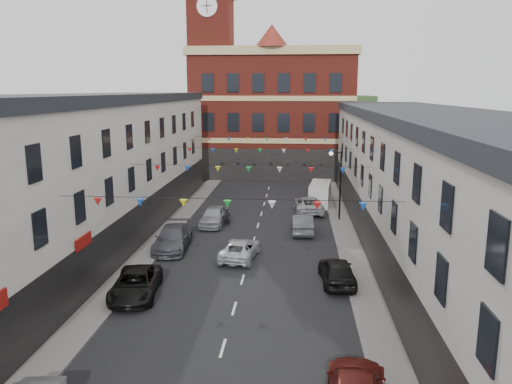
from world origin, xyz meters
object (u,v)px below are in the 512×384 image
(car_right_e, at_px, (302,223))
(car_right_f, at_px, (308,204))
(pedestrian, at_px, (227,218))
(car_left_c, at_px, (136,284))
(street_lamp, at_px, (338,176))
(car_left_e, at_px, (214,216))
(car_right_d, at_px, (337,271))
(car_left_d, at_px, (173,238))
(white_van, at_px, (320,194))
(moving_car, at_px, (240,249))

(car_right_e, xyz_separation_m, car_right_f, (0.63, 6.61, -0.00))
(pedestrian, bearing_deg, car_left_c, -92.47)
(car_right_f, bearing_deg, street_lamp, 125.28)
(pedestrian, bearing_deg, car_left_e, 169.62)
(street_lamp, bearing_deg, car_right_d, -94.24)
(car_left_e, bearing_deg, car_left_d, -102.92)
(car_right_f, distance_m, white_van, 3.61)
(car_right_d, relative_size, white_van, 0.94)
(street_lamp, bearing_deg, car_left_d, -144.27)
(car_left_e, relative_size, pedestrian, 3.08)
(moving_car, distance_m, pedestrian, 7.91)
(pedestrian, bearing_deg, car_right_e, -1.55)
(car_left_d, bearing_deg, car_right_f, 46.52)
(car_left_e, height_order, car_right_d, car_left_e)
(car_right_f, relative_size, moving_car, 1.16)
(street_lamp, xyz_separation_m, car_left_c, (-12.05, -16.85, -3.21))
(car_left_c, bearing_deg, moving_car, 46.40)
(car_left_d, bearing_deg, moving_car, -20.87)
(moving_car, xyz_separation_m, white_van, (5.99, 16.47, 0.42))
(car_left_c, xyz_separation_m, car_left_d, (0.00, 8.18, 0.09))
(car_right_d, bearing_deg, car_left_e, -56.96)
(street_lamp, height_order, car_left_d, street_lamp)
(car_left_d, distance_m, car_right_d, 12.30)
(car_left_e, bearing_deg, pedestrian, -16.72)
(car_left_e, bearing_deg, car_left_c, -94.18)
(car_right_f, xyz_separation_m, white_van, (1.22, 3.38, 0.31))
(car_left_e, xyz_separation_m, car_right_f, (7.87, 5.02, -0.05))
(car_left_e, xyz_separation_m, white_van, (9.08, 8.40, 0.26))
(street_lamp, distance_m, moving_car, 12.88)
(car_left_d, xyz_separation_m, car_right_e, (9.10, 4.92, -0.04))
(street_lamp, distance_m, car_right_d, 14.55)
(car_left_c, relative_size, pedestrian, 3.31)
(street_lamp, distance_m, pedestrian, 9.92)
(street_lamp, relative_size, car_left_d, 1.10)
(car_right_f, bearing_deg, white_van, -113.64)
(car_left_c, xyz_separation_m, car_left_e, (1.86, 14.69, 0.10))
(white_van, bearing_deg, car_left_e, -130.25)
(car_right_d, distance_m, moving_car, 7.22)
(car_left_e, bearing_deg, car_right_f, 35.59)
(pedestrian, bearing_deg, white_van, 57.32)
(car_left_c, height_order, car_right_e, car_right_e)
(moving_car, bearing_deg, white_van, -103.35)
(white_van, bearing_deg, car_right_d, -82.86)
(car_left_e, relative_size, car_right_d, 1.03)
(car_right_d, xyz_separation_m, pedestrian, (-8.00, 11.60, -0.01))
(car_left_c, relative_size, white_van, 1.05)
(car_left_d, distance_m, pedestrian, 6.80)
(car_left_c, distance_m, car_right_e, 15.96)
(car_left_e, relative_size, car_right_f, 0.87)
(car_right_d, distance_m, pedestrian, 14.10)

